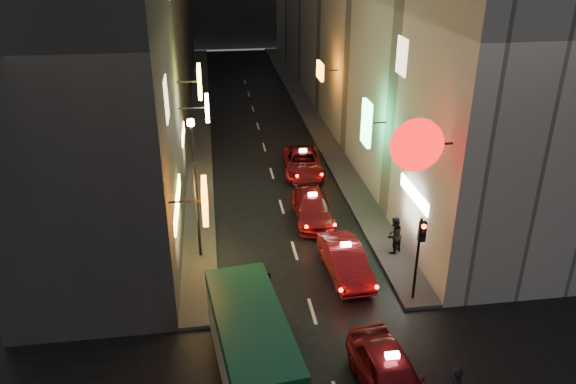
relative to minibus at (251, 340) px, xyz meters
name	(u,v)px	position (x,y,z in m)	size (l,w,h in m)	color
sidewalk_left	(200,116)	(-1.70, 28.75, -1.52)	(1.50, 52.00, 0.15)	#43403F
sidewalk_right	(308,111)	(6.80, 28.75, -1.52)	(1.50, 52.00, 0.15)	#43403F
minibus	(251,340)	(0.00, 0.00, 0.00)	(2.73, 6.07, 2.52)	#D8C487
taxi_near	(391,373)	(4.15, -1.25, -0.73)	(2.66, 5.60, 1.90)	maroon
taxi_second	(345,258)	(4.35, 5.57, -0.80)	(2.35, 5.09, 1.75)	maroon
taxi_third	(312,206)	(3.88, 10.65, -0.84)	(2.07, 4.77, 1.67)	maroon
taxi_far	(303,161)	(4.38, 16.55, -0.81)	(2.45, 5.09, 1.74)	maroon
pedestrian_sidewalk	(394,233)	(6.82, 6.78, -0.47)	(0.73, 0.46, 1.94)	black
traffic_light	(420,243)	(6.55, 3.22, 1.10)	(0.26, 0.43, 3.50)	black
lamp_post	(195,181)	(-1.65, 7.75, 2.13)	(0.28, 0.28, 6.22)	black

